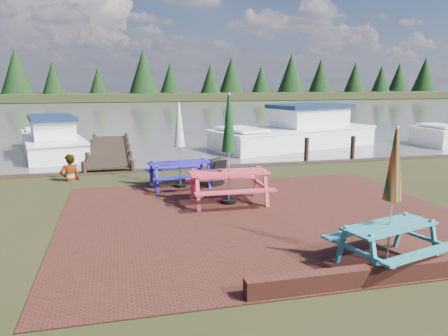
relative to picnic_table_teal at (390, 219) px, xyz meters
name	(u,v)px	position (x,y,z in m)	size (l,w,h in m)	color
ground	(279,232)	(-1.19, 2.00, -0.82)	(120.00, 120.00, 0.00)	black
paving	(263,217)	(-1.19, 3.00, -0.81)	(9.00, 7.50, 0.02)	#3B1913
water	(148,112)	(-1.19, 39.00, -0.82)	(120.00, 60.00, 0.02)	#4A463F
far_treeline	(135,80)	(-1.19, 68.00, 2.47)	(120.00, 10.00, 8.10)	black
picnic_table_teal	(390,219)	(0.00, 0.00, 0.00)	(2.01, 1.88, 2.33)	teal
picnic_table_red	(229,167)	(-1.67, 4.28, 0.15)	(2.00, 1.79, 2.74)	#CC344A
picnic_table_blue	(180,158)	(-2.62, 6.30, 0.05)	(1.95, 1.78, 2.46)	#2015A3
chalkboard	(218,173)	(-1.53, 6.13, -0.39)	(0.53, 0.72, 0.81)	black
jetty	(110,150)	(-4.69, 13.28, -0.70)	(1.76, 9.08, 1.00)	black
boat_jetty	(52,142)	(-7.21, 14.63, -0.43)	(3.70, 7.07, 1.95)	white
boat_near	(297,133)	(4.40, 14.12, -0.33)	(9.03, 5.44, 2.31)	white
person	(68,155)	(-5.83, 7.93, 0.02)	(0.61, 0.40, 1.67)	gray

